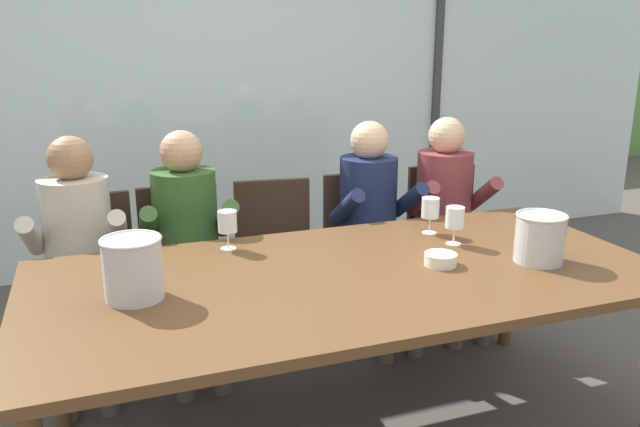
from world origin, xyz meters
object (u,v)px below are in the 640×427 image
(chair_right_of_center, at_px, (364,240))
(wine_glass_center_pour, at_px, (227,223))
(wine_glass_by_left_taster, at_px, (455,219))
(chair_near_curtain, at_px, (94,271))
(chair_near_window_right, at_px, (446,229))
(ice_bucket_secondary, at_px, (540,237))
(chair_left_of_center, at_px, (183,258))
(wine_glass_near_bucket, at_px, (430,209))
(person_maroon_top, at_px, (449,209))
(person_navy_polo, at_px, (374,216))
(person_beige_jumper, at_px, (78,247))
(ice_bucket_primary, at_px, (133,267))
(chair_center, at_px, (276,250))
(tasting_bowl, at_px, (441,259))
(dining_table, at_px, (350,286))
(person_olive_shirt, at_px, (188,236))

(chair_right_of_center, distance_m, wine_glass_center_pour, 1.09)
(wine_glass_by_left_taster, bearing_deg, chair_near_curtain, 151.72)
(chair_near_window_right, relative_size, ice_bucket_secondary, 4.29)
(chair_left_of_center, height_order, wine_glass_near_bucket, wine_glass_near_bucket)
(chair_left_of_center, distance_m, wine_glass_near_bucket, 1.32)
(person_maroon_top, bearing_deg, wine_glass_center_pour, -158.04)
(chair_near_curtain, relative_size, person_navy_polo, 0.74)
(person_maroon_top, relative_size, wine_glass_center_pour, 7.00)
(person_beige_jumper, height_order, wine_glass_center_pour, person_beige_jumper)
(chair_near_window_right, relative_size, ice_bucket_primary, 3.94)
(chair_center, bearing_deg, wine_glass_near_bucket, -40.55)
(tasting_bowl, height_order, wine_glass_center_pour, wine_glass_center_pour)
(chair_right_of_center, height_order, ice_bucket_secondary, ice_bucket_secondary)
(dining_table, distance_m, chair_near_window_right, 1.47)
(chair_left_of_center, xyz_separation_m, ice_bucket_primary, (-0.30, -1.00, 0.34))
(dining_table, height_order, chair_left_of_center, chair_left_of_center)
(chair_near_curtain, distance_m, wine_glass_center_pour, 0.86)
(chair_center, distance_m, wine_glass_center_pour, 0.74)
(chair_left_of_center, xyz_separation_m, person_olive_shirt, (0.01, -0.16, 0.17))
(chair_center, distance_m, wine_glass_near_bucket, 0.93)
(chair_center, distance_m, person_navy_polo, 0.57)
(chair_near_window_right, relative_size, person_olive_shirt, 0.74)
(person_navy_polo, relative_size, tasting_bowl, 9.08)
(person_navy_polo, distance_m, ice_bucket_primary, 1.58)
(tasting_bowl, height_order, wine_glass_near_bucket, wine_glass_near_bucket)
(ice_bucket_primary, distance_m, ice_bucket_secondary, 1.62)
(person_navy_polo, bearing_deg, chair_left_of_center, 168.17)
(wine_glass_near_bucket, bearing_deg, dining_table, -148.02)
(ice_bucket_primary, bearing_deg, wine_glass_by_left_taster, 5.53)
(chair_right_of_center, distance_m, ice_bucket_secondary, 1.21)
(chair_near_curtain, xyz_separation_m, chair_left_of_center, (0.45, 0.03, 0.00))
(person_olive_shirt, distance_m, person_navy_polo, 1.02)
(chair_near_curtain, height_order, person_navy_polo, person_navy_polo)
(dining_table, relative_size, person_beige_jumper, 2.06)
(ice_bucket_primary, bearing_deg, chair_left_of_center, 73.22)
(chair_near_curtain, distance_m, chair_center, 0.95)
(dining_table, xyz_separation_m, person_maroon_top, (0.98, 0.86, 0.01))
(chair_left_of_center, relative_size, wine_glass_center_pour, 5.16)
(ice_bucket_secondary, relative_size, wine_glass_near_bucket, 1.20)
(chair_near_curtain, height_order, ice_bucket_secondary, ice_bucket_secondary)
(person_maroon_top, distance_m, wine_glass_near_bucket, 0.69)
(chair_near_curtain, bearing_deg, chair_left_of_center, 2.17)
(chair_near_window_right, height_order, wine_glass_center_pour, wine_glass_center_pour)
(wine_glass_by_left_taster, bearing_deg, person_maroon_top, 59.97)
(chair_right_of_center, relative_size, wine_glass_by_left_taster, 5.16)
(person_navy_polo, bearing_deg, person_maroon_top, -2.77)
(chair_near_curtain, distance_m, ice_bucket_primary, 1.04)
(chair_near_curtain, bearing_deg, wine_glass_center_pour, -45.60)
(dining_table, bearing_deg, tasting_bowl, -7.84)
(tasting_bowl, relative_size, wine_glass_by_left_taster, 0.77)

